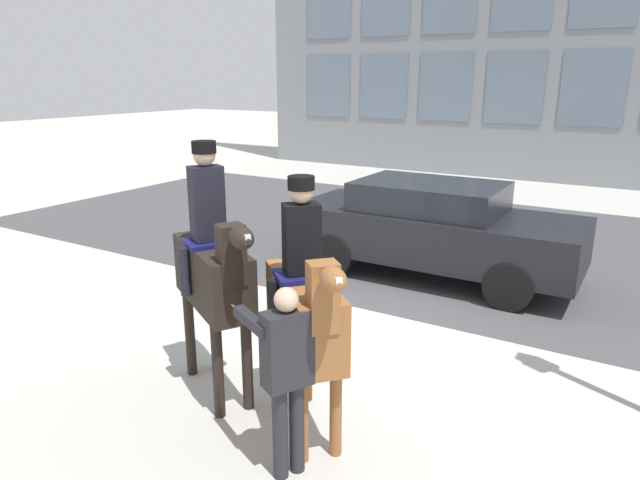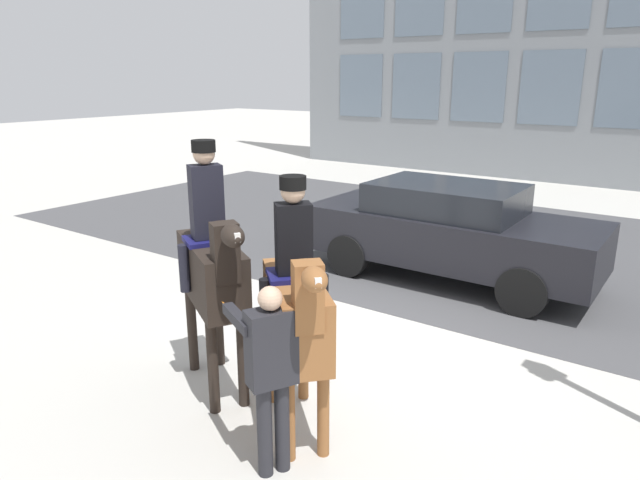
# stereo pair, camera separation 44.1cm
# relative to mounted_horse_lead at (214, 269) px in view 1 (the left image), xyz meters

# --- Properties ---
(ground_plane) EXTENTS (80.00, 80.00, 0.00)m
(ground_plane) POSITION_rel_mounted_horse_lead_xyz_m (0.54, 2.33, -1.41)
(ground_plane) COLOR #B2AFA8
(road_surface) EXTENTS (20.86, 8.50, 0.01)m
(road_surface) POSITION_rel_mounted_horse_lead_xyz_m (0.54, 7.08, -1.40)
(road_surface) COLOR #444447
(road_surface) RESTS_ON ground_plane
(mounted_horse_lead) EXTENTS (1.64, 1.15, 2.69)m
(mounted_horse_lead) POSITION_rel_mounted_horse_lead_xyz_m (0.00, 0.00, 0.00)
(mounted_horse_lead) COLOR black
(mounted_horse_lead) RESTS_ON ground_plane
(mounted_horse_companion) EXTENTS (1.47, 1.39, 2.46)m
(mounted_horse_companion) POSITION_rel_mounted_horse_lead_xyz_m (1.16, -0.09, -0.14)
(mounted_horse_companion) COLOR brown
(mounted_horse_companion) RESTS_ON ground_plane
(pedestrian_bystander) EXTENTS (0.91, 0.46, 1.70)m
(pedestrian_bystander) POSITION_rel_mounted_horse_lead_xyz_m (1.37, -0.72, -0.40)
(pedestrian_bystander) COLOR #232328
(pedestrian_bystander) RESTS_ON ground_plane
(street_car_near_lane) EXTENTS (4.72, 1.91, 1.61)m
(street_car_near_lane) POSITION_rel_mounted_horse_lead_xyz_m (0.63, 4.75, -0.55)
(street_car_near_lane) COLOR black
(street_car_near_lane) RESTS_ON ground_plane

